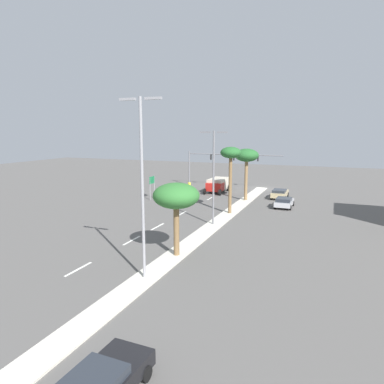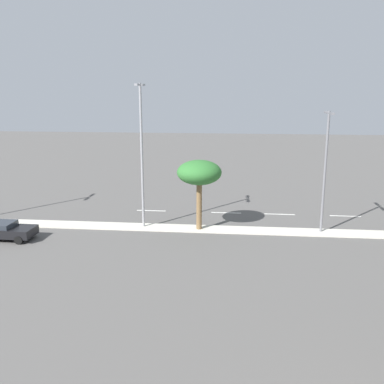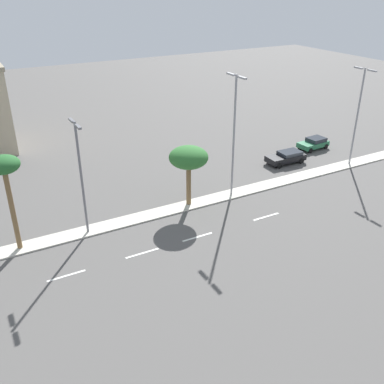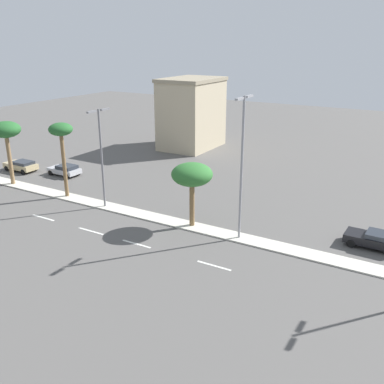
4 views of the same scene
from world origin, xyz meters
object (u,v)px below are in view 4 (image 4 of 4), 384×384
(palm_tree_front, at_px, (6,131))
(street_lamp_front, at_px, (101,151))
(palm_tree_rear, at_px, (61,134))
(palm_tree_leading, at_px, (192,175))
(sedan_silver_trailing, at_px, (65,170))
(commercial_building, at_px, (192,113))
(sedan_tan_left, at_px, (21,165))
(street_lamp_left, at_px, (242,160))
(sedan_black_leading, at_px, (377,240))

(palm_tree_front, distance_m, street_lamp_front, 13.94)
(palm_tree_rear, bearing_deg, palm_tree_front, -89.11)
(palm_tree_leading, bearing_deg, sedan_silver_trailing, -104.29)
(commercial_building, bearing_deg, sedan_tan_left, -28.71)
(palm_tree_rear, bearing_deg, commercial_building, -179.90)
(palm_tree_front, distance_m, palm_tree_rear, 8.50)
(commercial_building, distance_m, street_lamp_left, 33.10)
(street_lamp_front, relative_size, sedan_tan_left, 2.15)
(commercial_building, bearing_deg, sedan_black_leading, 53.54)
(palm_tree_leading, bearing_deg, commercial_building, -149.48)
(palm_tree_leading, height_order, street_lamp_front, street_lamp_front)
(street_lamp_left, bearing_deg, palm_tree_front, -89.98)
(palm_tree_front, relative_size, sedan_tan_left, 1.61)
(sedan_tan_left, distance_m, sedan_silver_trailing, 6.36)
(palm_tree_rear, height_order, sedan_black_leading, palm_tree_rear)
(palm_tree_front, bearing_deg, palm_tree_rear, 90.89)
(commercial_building, height_order, palm_tree_leading, commercial_building)
(commercial_building, xyz_separation_m, sedan_tan_left, (22.10, -12.11, -4.51))
(sedan_black_leading, distance_m, sedan_silver_trailing, 36.20)
(palm_tree_leading, bearing_deg, palm_tree_rear, -89.68)
(sedan_tan_left, bearing_deg, commercial_building, 151.29)
(street_lamp_front, bearing_deg, commercial_building, -168.24)
(street_lamp_front, height_order, sedan_silver_trailing, street_lamp_front)
(sedan_black_leading, bearing_deg, sedan_silver_trailing, -92.68)
(palm_tree_front, xyz_separation_m, sedan_silver_trailing, (-5.64, 2.52, -5.49))
(palm_tree_rear, height_order, sedan_tan_left, palm_tree_rear)
(sedan_black_leading, bearing_deg, street_lamp_front, -80.71)
(palm_tree_leading, height_order, sedan_tan_left, palm_tree_leading)
(commercial_building, xyz_separation_m, palm_tree_rear, (26.16, 0.04, 1.56))
(commercial_building, distance_m, street_lamp_front, 26.97)
(street_lamp_left, xyz_separation_m, sedan_tan_left, (-4.18, -32.16, -6.11))
(sedan_black_leading, bearing_deg, street_lamp_left, -68.91)
(street_lamp_left, bearing_deg, sedan_tan_left, -97.40)
(commercial_building, relative_size, sedan_tan_left, 2.34)
(palm_tree_leading, distance_m, street_lamp_left, 5.13)
(palm_tree_leading, distance_m, street_lamp_front, 9.93)
(palm_tree_front, distance_m, sedan_black_leading, 39.26)
(sedan_tan_left, bearing_deg, palm_tree_rear, 71.55)
(palm_tree_leading, distance_m, sedan_black_leading, 15.86)
(commercial_building, bearing_deg, palm_tree_rear, 0.10)
(street_lamp_left, relative_size, sedan_silver_trailing, 2.89)
(palm_tree_front, relative_size, street_lamp_front, 0.75)
(palm_tree_leading, relative_size, sedan_tan_left, 1.28)
(sedan_black_leading, bearing_deg, palm_tree_front, -84.18)
(street_lamp_left, xyz_separation_m, sedan_black_leading, (-3.93, 10.19, -6.10))
(commercial_building, height_order, sedan_tan_left, commercial_building)
(commercial_building, bearing_deg, palm_tree_leading, 30.52)
(palm_tree_rear, relative_size, sedan_black_leading, 1.68)
(street_lamp_front, relative_size, sedan_black_leading, 2.07)
(sedan_tan_left, bearing_deg, palm_tree_leading, 81.78)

